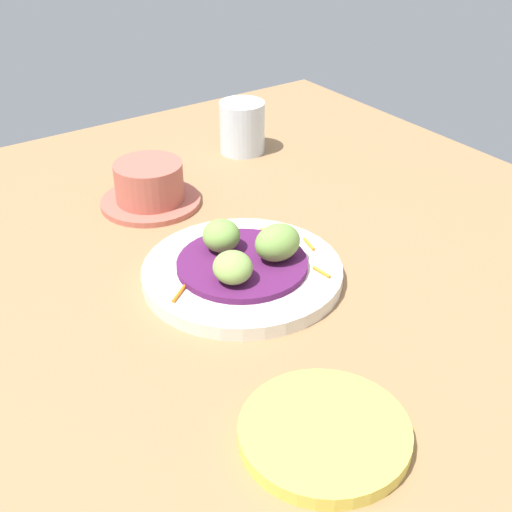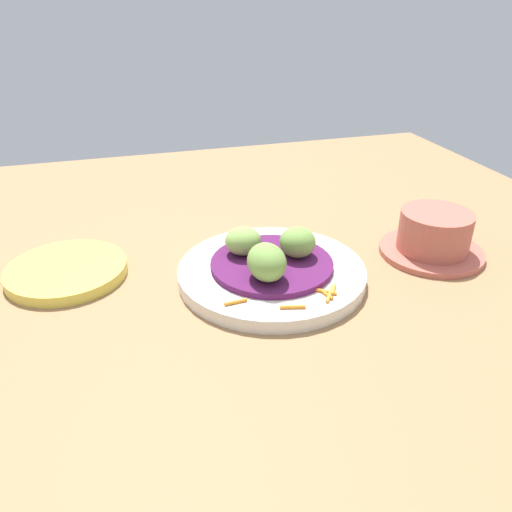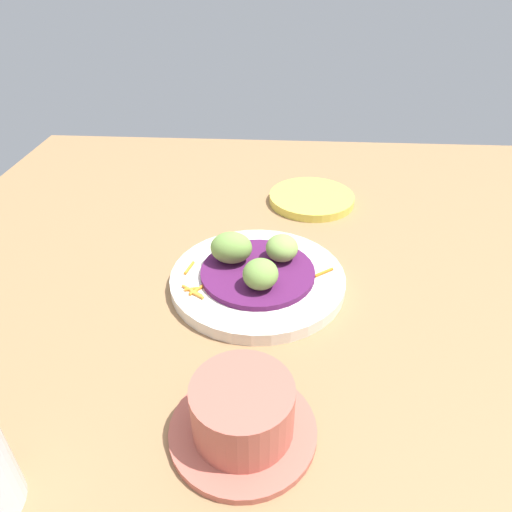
{
  "view_description": "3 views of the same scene",
  "coord_description": "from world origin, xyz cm",
  "px_view_note": "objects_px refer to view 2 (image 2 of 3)",
  "views": [
    {
      "loc": [
        -55.12,
        34.02,
        46.3
      ],
      "look_at": [
        -1.55,
        -3.27,
        5.62
      ],
      "focal_mm": 47.96,
      "sensor_mm": 36.0,
      "label": 1
    },
    {
      "loc": [
        -17.38,
        -54.0,
        34.5
      ],
      "look_at": [
        -1.84,
        -1.77,
        5.16
      ],
      "focal_mm": 35.55,
      "sensor_mm": 36.0,
      "label": 2
    },
    {
      "loc": [
        49.84,
        0.58,
        40.38
      ],
      "look_at": [
        -1.36,
        -2.73,
        5.72
      ],
      "focal_mm": 32.82,
      "sensor_mm": 36.0,
      "label": 3
    }
  ],
  "objects_px": {
    "side_plate_small": "(67,271)",
    "main_plate": "(269,273)",
    "guac_scoop_left": "(243,241)",
    "guac_scoop_right": "(298,242)",
    "guac_scoop_center": "(267,262)",
    "terracotta_bowl": "(434,236)"
  },
  "relations": [
    {
      "from": "guac_scoop_center",
      "to": "terracotta_bowl",
      "type": "height_order",
      "value": "guac_scoop_center"
    },
    {
      "from": "guac_scoop_center",
      "to": "side_plate_small",
      "type": "height_order",
      "value": "guac_scoop_center"
    },
    {
      "from": "main_plate",
      "to": "guac_scoop_right",
      "type": "relative_size",
      "value": 5.14
    },
    {
      "from": "guac_scoop_center",
      "to": "main_plate",
      "type": "bearing_deg",
      "value": 68.12
    },
    {
      "from": "guac_scoop_center",
      "to": "side_plate_small",
      "type": "relative_size",
      "value": 0.37
    },
    {
      "from": "guac_scoop_left",
      "to": "guac_scoop_right",
      "type": "relative_size",
      "value": 1.01
    },
    {
      "from": "main_plate",
      "to": "guac_scoop_center",
      "type": "height_order",
      "value": "guac_scoop_center"
    },
    {
      "from": "guac_scoop_left",
      "to": "terracotta_bowl",
      "type": "distance_m",
      "value": 0.26
    },
    {
      "from": "terracotta_bowl",
      "to": "guac_scoop_left",
      "type": "bearing_deg",
      "value": 173.21
    },
    {
      "from": "guac_scoop_left",
      "to": "guac_scoop_right",
      "type": "distance_m",
      "value": 0.07
    },
    {
      "from": "guac_scoop_left",
      "to": "guac_scoop_right",
      "type": "xyz_separation_m",
      "value": [
        0.06,
        -0.03,
        0.0
      ]
    },
    {
      "from": "main_plate",
      "to": "terracotta_bowl",
      "type": "bearing_deg",
      "value": 0.07
    },
    {
      "from": "main_plate",
      "to": "side_plate_small",
      "type": "bearing_deg",
      "value": 161.63
    },
    {
      "from": "guac_scoop_center",
      "to": "guac_scoop_right",
      "type": "bearing_deg",
      "value": 38.12
    },
    {
      "from": "guac_scoop_center",
      "to": "guac_scoop_right",
      "type": "xyz_separation_m",
      "value": [
        0.05,
        0.04,
        -0.0
      ]
    },
    {
      "from": "side_plate_small",
      "to": "guac_scoop_right",
      "type": "bearing_deg",
      "value": -14.91
    },
    {
      "from": "side_plate_small",
      "to": "main_plate",
      "type": "bearing_deg",
      "value": -18.37
    },
    {
      "from": "side_plate_small",
      "to": "terracotta_bowl",
      "type": "relative_size",
      "value": 1.07
    },
    {
      "from": "guac_scoop_center",
      "to": "side_plate_small",
      "type": "xyz_separation_m",
      "value": [
        -0.23,
        0.12,
        -0.04
      ]
    },
    {
      "from": "guac_scoop_left",
      "to": "side_plate_small",
      "type": "xyz_separation_m",
      "value": [
        -0.22,
        0.05,
        -0.03
      ]
    },
    {
      "from": "main_plate",
      "to": "terracotta_bowl",
      "type": "relative_size",
      "value": 1.68
    },
    {
      "from": "main_plate",
      "to": "side_plate_small",
      "type": "xyz_separation_m",
      "value": [
        -0.24,
        0.08,
        -0.0
      ]
    }
  ]
}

